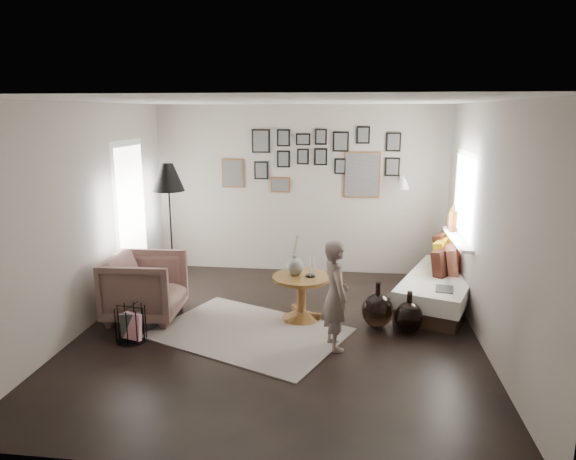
# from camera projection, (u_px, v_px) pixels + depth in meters

# --- Properties ---
(ground) EXTENTS (4.80, 4.80, 0.00)m
(ground) POSITION_uv_depth(u_px,v_px,m) (278.00, 332.00, 5.94)
(ground) COLOR black
(ground) RESTS_ON ground
(wall_back) EXTENTS (4.50, 0.00, 4.50)m
(wall_back) POSITION_uv_depth(u_px,v_px,m) (300.00, 190.00, 7.97)
(wall_back) COLOR gray
(wall_back) RESTS_ON ground
(wall_front) EXTENTS (4.50, 0.00, 4.50)m
(wall_front) POSITION_uv_depth(u_px,v_px,m) (226.00, 300.00, 3.33)
(wall_front) COLOR gray
(wall_front) RESTS_ON ground
(wall_left) EXTENTS (0.00, 4.80, 4.80)m
(wall_left) POSITION_uv_depth(u_px,v_px,m) (85.00, 217.00, 5.92)
(wall_left) COLOR gray
(wall_left) RESTS_ON ground
(wall_right) EXTENTS (0.00, 4.80, 4.80)m
(wall_right) POSITION_uv_depth(u_px,v_px,m) (490.00, 228.00, 5.38)
(wall_right) COLOR gray
(wall_right) RESTS_ON ground
(ceiling) EXTENTS (4.80, 4.80, 0.00)m
(ceiling) POSITION_uv_depth(u_px,v_px,m) (277.00, 101.00, 5.36)
(ceiling) COLOR white
(ceiling) RESTS_ON wall_back
(door_left) EXTENTS (0.00, 2.14, 2.14)m
(door_left) POSITION_uv_depth(u_px,v_px,m) (131.00, 218.00, 7.13)
(door_left) COLOR white
(door_left) RESTS_ON wall_left
(window_right) EXTENTS (0.15, 1.32, 1.30)m
(window_right) POSITION_uv_depth(u_px,v_px,m) (455.00, 233.00, 6.77)
(window_right) COLOR white
(window_right) RESTS_ON wall_right
(gallery_wall) EXTENTS (2.74, 0.03, 1.08)m
(gallery_wall) POSITION_uv_depth(u_px,v_px,m) (318.00, 162.00, 7.82)
(gallery_wall) COLOR brown
(gallery_wall) RESTS_ON wall_back
(wall_sconce) EXTENTS (0.18, 0.36, 0.16)m
(wall_sconce) POSITION_uv_depth(u_px,v_px,m) (403.00, 184.00, 7.49)
(wall_sconce) COLOR white
(wall_sconce) RESTS_ON wall_back
(rug) EXTENTS (2.46, 2.14, 0.01)m
(rug) POSITION_uv_depth(u_px,v_px,m) (249.00, 333.00, 5.91)
(rug) COLOR silver
(rug) RESTS_ON ground
(pedestal_table) EXTENTS (0.70, 0.70, 0.55)m
(pedestal_table) POSITION_uv_depth(u_px,v_px,m) (301.00, 299.00, 6.26)
(pedestal_table) COLOR brown
(pedestal_table) RESTS_ON ground
(vase) EXTENTS (0.20, 0.20, 0.50)m
(vase) POSITION_uv_depth(u_px,v_px,m) (295.00, 263.00, 6.19)
(vase) COLOR black
(vase) RESTS_ON pedestal_table
(candles) EXTENTS (0.12, 0.12, 0.26)m
(candles) POSITION_uv_depth(u_px,v_px,m) (311.00, 266.00, 6.15)
(candles) COLOR black
(candles) RESTS_ON pedestal_table
(daybed) EXTENTS (1.39, 1.98, 0.90)m
(daybed) POSITION_uv_depth(u_px,v_px,m) (440.00, 282.00, 6.77)
(daybed) COLOR black
(daybed) RESTS_ON ground
(magazine_on_daybed) EXTENTS (0.25, 0.31, 0.01)m
(magazine_on_daybed) POSITION_uv_depth(u_px,v_px,m) (445.00, 289.00, 6.13)
(magazine_on_daybed) COLOR black
(magazine_on_daybed) RESTS_ON daybed
(armchair) EXTENTS (0.92, 0.89, 0.80)m
(armchair) POSITION_uv_depth(u_px,v_px,m) (145.00, 287.00, 6.27)
(armchair) COLOR brown
(armchair) RESTS_ON ground
(armchair_cushion) EXTENTS (0.37, 0.38, 0.16)m
(armchair_cushion) POSITION_uv_depth(u_px,v_px,m) (149.00, 279.00, 6.30)
(armchair_cushion) COLOR white
(armchair_cushion) RESTS_ON armchair
(floor_lamp) EXTENTS (0.43, 0.43, 1.82)m
(floor_lamp) POSITION_uv_depth(u_px,v_px,m) (168.00, 182.00, 6.81)
(floor_lamp) COLOR black
(floor_lamp) RESTS_ON ground
(magazine_basket) EXTENTS (0.36, 0.36, 0.40)m
(magazine_basket) POSITION_uv_depth(u_px,v_px,m) (131.00, 324.00, 5.67)
(magazine_basket) COLOR black
(magazine_basket) RESTS_ON ground
(demijohn_large) EXTENTS (0.37, 0.37, 0.55)m
(demijohn_large) POSITION_uv_depth(u_px,v_px,m) (377.00, 310.00, 6.03)
(demijohn_large) COLOR black
(demijohn_large) RESTS_ON ground
(demijohn_small) EXTENTS (0.32, 0.32, 0.50)m
(demijohn_small) POSITION_uv_depth(u_px,v_px,m) (409.00, 317.00, 5.88)
(demijohn_small) COLOR black
(demijohn_small) RESTS_ON ground
(child) EXTENTS (0.42, 0.51, 1.19)m
(child) POSITION_uv_depth(u_px,v_px,m) (335.00, 295.00, 5.43)
(child) COLOR #6E5D56
(child) RESTS_ON ground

